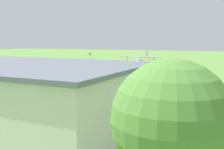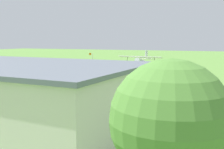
{
  "view_description": "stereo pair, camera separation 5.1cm",
  "coord_description": "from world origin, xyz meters",
  "px_view_note": "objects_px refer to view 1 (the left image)",
  "views": [
    {
      "loc": [
        -17.45,
        50.25,
        9.54
      ],
      "look_at": [
        1.07,
        6.85,
        3.61
      ],
      "focal_mm": 44.12,
      "sensor_mm": 36.0,
      "label": 1
    },
    {
      "loc": [
        -17.49,
        50.23,
        9.54
      ],
      "look_at": [
        1.07,
        6.85,
        3.61
      ],
      "focal_mm": 44.12,
      "sensor_mm": 36.0,
      "label": 2
    }
  ],
  "objects_px": {
    "windsock": "(90,56)",
    "person_beside_truck": "(105,96)",
    "person_walking_on_apron": "(29,90)",
    "biplane": "(142,62)",
    "tree_at_field_edge": "(171,123)",
    "person_watching_takeoff": "(58,90)",
    "truck_delivery_white": "(164,98)"
  },
  "relations": [
    {
      "from": "tree_at_field_edge",
      "to": "windsock",
      "type": "height_order",
      "value": "tree_at_field_edge"
    },
    {
      "from": "person_walking_on_apron",
      "to": "windsock",
      "type": "relative_size",
      "value": 0.27
    },
    {
      "from": "person_watching_takeoff",
      "to": "person_beside_truck",
      "type": "relative_size",
      "value": 1.01
    },
    {
      "from": "biplane",
      "to": "windsock",
      "type": "distance_m",
      "value": 19.51
    },
    {
      "from": "person_watching_takeoff",
      "to": "person_beside_truck",
      "type": "xyz_separation_m",
      "value": [
        -9.36,
        0.96,
        -0.01
      ]
    },
    {
      "from": "person_beside_truck",
      "to": "tree_at_field_edge",
      "type": "distance_m",
      "value": 34.54
    },
    {
      "from": "biplane",
      "to": "windsock",
      "type": "height_order",
      "value": "biplane"
    },
    {
      "from": "biplane",
      "to": "person_walking_on_apron",
      "type": "height_order",
      "value": "biplane"
    },
    {
      "from": "biplane",
      "to": "person_beside_truck",
      "type": "relative_size",
      "value": 5.25
    },
    {
      "from": "truck_delivery_white",
      "to": "person_walking_on_apron",
      "type": "height_order",
      "value": "truck_delivery_white"
    },
    {
      "from": "person_beside_truck",
      "to": "tree_at_field_edge",
      "type": "relative_size",
      "value": 0.19
    },
    {
      "from": "biplane",
      "to": "tree_at_field_edge",
      "type": "bearing_deg",
      "value": 108.21
    },
    {
      "from": "windsock",
      "to": "tree_at_field_edge",
      "type": "bearing_deg",
      "value": 120.08
    },
    {
      "from": "person_beside_truck",
      "to": "person_walking_on_apron",
      "type": "bearing_deg",
      "value": 2.53
    },
    {
      "from": "person_beside_truck",
      "to": "tree_at_field_edge",
      "type": "bearing_deg",
      "value": 118.32
    },
    {
      "from": "truck_delivery_white",
      "to": "person_beside_truck",
      "type": "height_order",
      "value": "truck_delivery_white"
    },
    {
      "from": "person_walking_on_apron",
      "to": "person_beside_truck",
      "type": "bearing_deg",
      "value": -177.47
    },
    {
      "from": "person_beside_truck",
      "to": "truck_delivery_white",
      "type": "bearing_deg",
      "value": 168.77
    },
    {
      "from": "windsock",
      "to": "person_beside_truck",
      "type": "bearing_deg",
      "value": 122.32
    },
    {
      "from": "person_watching_takeoff",
      "to": "windsock",
      "type": "height_order",
      "value": "windsock"
    },
    {
      "from": "person_watching_takeoff",
      "to": "windsock",
      "type": "xyz_separation_m",
      "value": [
        5.01,
        -21.75,
        4.76
      ]
    },
    {
      "from": "person_watching_takeoff",
      "to": "person_walking_on_apron",
      "type": "xyz_separation_m",
      "value": [
        4.96,
        1.6,
        0.01
      ]
    },
    {
      "from": "biplane",
      "to": "person_watching_takeoff",
      "type": "bearing_deg",
      "value": 44.75
    },
    {
      "from": "person_beside_truck",
      "to": "person_watching_takeoff",
      "type": "bearing_deg",
      "value": -5.88
    },
    {
      "from": "biplane",
      "to": "truck_delivery_white",
      "type": "height_order",
      "value": "biplane"
    },
    {
      "from": "person_watching_takeoff",
      "to": "truck_delivery_white",
      "type": "bearing_deg",
      "value": 171.36
    },
    {
      "from": "biplane",
      "to": "truck_delivery_white",
      "type": "bearing_deg",
      "value": 117.92
    },
    {
      "from": "biplane",
      "to": "truck_delivery_white",
      "type": "relative_size",
      "value": 1.13
    },
    {
      "from": "biplane",
      "to": "person_walking_on_apron",
      "type": "distance_m",
      "value": 21.52
    },
    {
      "from": "tree_at_field_edge",
      "to": "windsock",
      "type": "xyz_separation_m",
      "value": [
        30.51,
        -52.66,
        -1.25
      ]
    },
    {
      "from": "person_walking_on_apron",
      "to": "windsock",
      "type": "distance_m",
      "value": 23.83
    },
    {
      "from": "person_walking_on_apron",
      "to": "person_watching_takeoff",
      "type": "bearing_deg",
      "value": -162.14
    }
  ]
}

